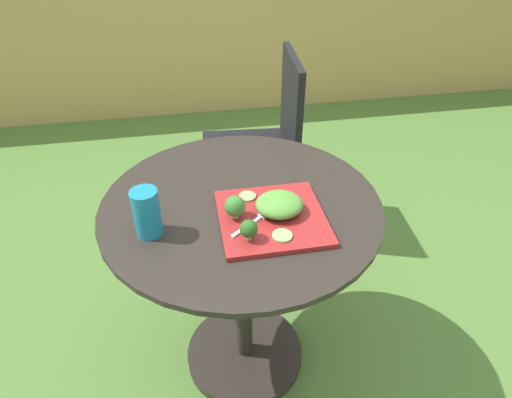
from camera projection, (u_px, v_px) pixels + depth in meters
ground_plane at (245, 355)px, 1.72m from camera, size 12.00×12.00×0.00m
bamboo_fence at (192, 16)px, 3.13m from camera, size 8.00×0.08×1.45m
patio_table at (243, 274)px, 1.45m from camera, size 0.82×0.82×0.75m
patio_chair at (267, 135)px, 2.08m from camera, size 0.47×0.47×0.90m
salad_plate at (272, 218)px, 1.20m from camera, size 0.29×0.29×0.01m
drinking_glass at (147, 215)px, 1.13m from camera, size 0.07×0.07×0.13m
fork at (256, 220)px, 1.18m from camera, size 0.13×0.11×0.00m
lettuce_mound at (279, 204)px, 1.20m from camera, size 0.13×0.12×0.05m
broccoli_floret_0 at (249, 229)px, 1.10m from camera, size 0.05×0.05×0.06m
broccoli_floret_1 at (235, 206)px, 1.17m from camera, size 0.06×0.06×0.06m
cucumber_slice_0 at (247, 196)px, 1.27m from camera, size 0.05×0.05×0.01m
cucumber_slice_1 at (282, 236)px, 1.13m from camera, size 0.05×0.05×0.01m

